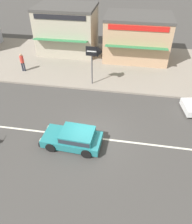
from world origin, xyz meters
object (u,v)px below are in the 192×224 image
shopfront_mid_block (137,37)px  arrow_signboard (98,53)px  shopfront_far_kios (67,29)px  pedestrian_mid_kerb (22,61)px  hatchback_teal_1 (74,138)px

shopfront_mid_block → arrow_signboard: bearing=-115.7°
arrow_signboard → shopfront_far_kios: shopfront_far_kios is taller
arrow_signboard → pedestrian_mid_kerb: arrow_signboard is taller
pedestrian_mid_kerb → shopfront_mid_block: bearing=25.5°
shopfront_far_kios → hatchback_teal_1: bearing=-73.6°
arrow_signboard → pedestrian_mid_kerb: bearing=170.3°
hatchback_teal_1 → shopfront_far_kios: shopfront_far_kios is taller
arrow_signboard → shopfront_far_kios: 7.90m
pedestrian_mid_kerb → hatchback_teal_1: bearing=-50.0°
hatchback_teal_1 → arrow_signboard: (0.31, 6.97, 2.31)m
pedestrian_mid_kerb → shopfront_far_kios: bearing=61.9°
hatchback_teal_1 → shopfront_mid_block: size_ratio=0.58×
hatchback_teal_1 → arrow_signboard: bearing=87.4°
shopfront_mid_block → shopfront_far_kios: size_ratio=1.06×
pedestrian_mid_kerb → shopfront_mid_block: shopfront_mid_block is taller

